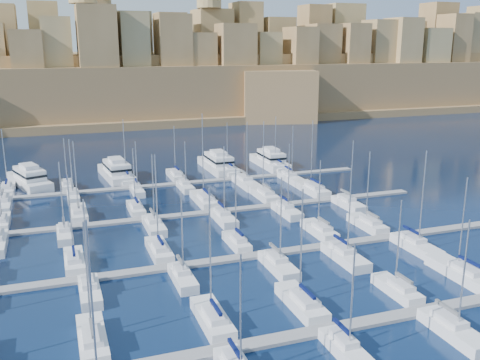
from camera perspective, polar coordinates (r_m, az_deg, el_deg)
name	(u,v)px	position (r m, az deg, el deg)	size (l,w,h in m)	color
ground	(228,231)	(89.13, -1.26, -5.41)	(600.00, 600.00, 0.00)	black
pontoon_near	(327,330)	(60.59, 9.28, -15.49)	(84.00, 2.00, 0.40)	slate
pontoon_mid_near	(254,256)	(78.51, 1.52, -8.07)	(84.00, 2.00, 0.40)	slate
pontoon_mid_far	(211,212)	(98.11, -3.09, -3.43)	(84.00, 2.00, 0.40)	slate
pontoon_far	(183,183)	(118.56, -6.12, -0.35)	(84.00, 2.00, 0.40)	slate
sailboat_1	(92,340)	(59.09, -15.48, -16.08)	(2.78, 9.26, 13.59)	silver
sailboat_2	(213,318)	(60.89, -2.94, -14.53)	(2.77, 9.23, 15.83)	silver
sailboat_3	(302,303)	(64.52, 6.60, -12.86)	(2.83, 9.42, 14.71)	silver
sailboat_4	(397,289)	(70.07, 16.44, -11.12)	(2.38, 7.93, 12.38)	silver
sailboat_5	(461,272)	(77.49, 22.51, -9.09)	(3.20, 10.66, 13.88)	silver
sailboat_9	(346,350)	(56.57, 11.28, -17.31)	(2.33, 7.78, 12.48)	silver
sailboat_10	(453,330)	(62.92, 21.81, -14.64)	(2.68, 8.94, 13.51)	silver
sailboat_13	(74,261)	(78.70, -17.26, -8.28)	(2.65, 8.82, 13.30)	silver
sailboat_14	(159,250)	(79.92, -8.61, -7.40)	(2.72, 9.08, 15.29)	silver
sailboat_15	(237,242)	(82.17, -0.34, -6.63)	(2.33, 7.76, 12.42)	silver
sailboat_16	(320,230)	(88.11, 8.49, -5.31)	(2.65, 8.84, 12.50)	silver
sailboat_17	(368,224)	(92.61, 13.46, -4.57)	(2.70, 9.00, 13.31)	silver
sailboat_19	(90,291)	(69.30, -15.73, -11.35)	(2.46, 8.21, 12.96)	silver
sailboat_20	(183,277)	(70.83, -6.15, -10.28)	(2.39, 7.96, 12.73)	silver
sailboat_21	(278,265)	(74.28, 4.11, -9.01)	(2.68, 8.93, 13.55)	silver
sailboat_22	(345,256)	(78.39, 11.13, -7.96)	(2.88, 9.58, 14.47)	silver
sailboat_23	(416,245)	(84.97, 18.24, -6.64)	(2.84, 9.46, 15.65)	silver
sailboat_24	(2,222)	(99.52, -24.04, -4.13)	(2.41, 8.05, 12.25)	silver
sailboat_25	(79,213)	(99.72, -16.83, -3.42)	(2.80, 9.34, 14.05)	silver
sailboat_26	(136,209)	(100.04, -11.03, -3.02)	(2.47, 8.23, 12.23)	silver
sailboat_27	(204,200)	(103.77, -3.81, -2.11)	(3.20, 10.66, 17.72)	silver
sailboat_28	(264,195)	(107.22, 2.59, -1.56)	(2.94, 9.80, 15.76)	silver
sailboat_29	(312,189)	(112.13, 7.70, -0.96)	(3.26, 10.85, 15.34)	silver
sailboat_31	(65,234)	(89.82, -18.19, -5.51)	(2.36, 7.85, 12.90)	silver
sailboat_32	(154,225)	(90.47, -9.15, -4.80)	(2.71, 9.03, 13.21)	silver
sailboat_33	(223,218)	(93.28, -1.78, -4.03)	(2.67, 8.90, 13.76)	silver
sailboat_34	(287,210)	(97.47, 5.00, -3.26)	(2.64, 8.81, 13.46)	silver
sailboat_35	(349,204)	(103.22, 11.50, -2.49)	(2.67, 8.90, 13.24)	silver
sailboat_36	(8,189)	(121.12, -23.54, -0.91)	(2.71, 9.05, 13.64)	silver
sailboat_37	(67,185)	(120.18, -17.94, -0.53)	(2.35, 7.84, 11.12)	silver
sailboat_38	(126,179)	(121.65, -12.02, 0.06)	(2.74, 9.14, 14.42)	silver
sailboat_39	(176,175)	(123.59, -6.85, 0.49)	(2.79, 9.28, 12.41)	silver
sailboat_40	(228,171)	(126.81, -1.28, 0.95)	(2.77, 9.23, 12.50)	silver
sailboat_41	(276,167)	(131.10, 3.85, 1.37)	(2.77, 9.24, 13.45)	silver
sailboat_42	(3,204)	(110.14, -23.98, -2.39)	(3.08, 10.26, 15.38)	silver
sailboat_43	(73,196)	(110.99, -17.36, -1.68)	(2.28, 7.60, 12.65)	silver
sailboat_44	(137,191)	(112.17, -10.91, -1.12)	(2.19, 7.30, 11.38)	silver
sailboat_45	(185,187)	(113.76, -5.85, -0.71)	(2.35, 7.84, 10.86)	silver
sailboat_46	(246,183)	(116.27, 0.62, -0.28)	(3.13, 10.42, 14.42)	silver
sailboat_47	(291,178)	(120.92, 5.43, 0.22)	(2.76, 9.21, 12.97)	silver
motor_yacht_a	(29,178)	(124.65, -21.55, 0.16)	(10.18, 17.46, 5.25)	silver
motor_yacht_b	(117,171)	(125.46, -13.04, 0.90)	(6.90, 17.74, 5.25)	silver
motor_yacht_c	(218,163)	(130.45, -2.35, 1.77)	(5.54, 17.76, 5.25)	silver
motor_yacht_d	(270,160)	(134.41, 3.26, 2.14)	(5.03, 16.44, 5.25)	silver
fortified_city	(113,81)	(236.87, -13.40, 10.26)	(460.00, 108.95, 59.52)	brown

